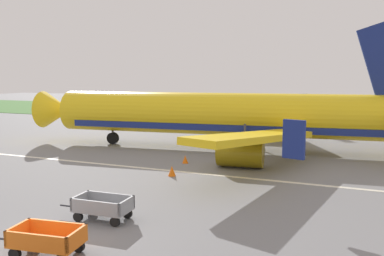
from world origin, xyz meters
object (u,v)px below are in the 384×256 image
at_px(airplane, 232,115).
at_px(baggage_cart_nearest, 47,240).
at_px(baggage_cart_second_in_row, 103,207).
at_px(traffic_cone_mid_apron, 172,171).
at_px(traffic_cone_near_plane, 185,159).

distance_m(airplane, baggage_cart_nearest, 23.04).
bearing_deg(baggage_cart_second_in_row, airplane, 88.98).
distance_m(baggage_cart_second_in_row, traffic_cone_mid_apron, 8.54).
bearing_deg(traffic_cone_mid_apron, traffic_cone_near_plane, 100.64).
height_order(baggage_cart_nearest, baggage_cart_second_in_row, same).
xyz_separation_m(traffic_cone_near_plane, traffic_cone_mid_apron, (0.73, -3.90, 0.03)).
distance_m(baggage_cart_nearest, baggage_cart_second_in_row, 3.88).
xyz_separation_m(baggage_cart_second_in_row, traffic_cone_mid_apron, (-0.55, 8.52, -0.27)).
xyz_separation_m(baggage_cart_second_in_row, traffic_cone_near_plane, (-1.28, 12.42, -0.31)).
height_order(baggage_cart_nearest, traffic_cone_near_plane, baggage_cart_nearest).
bearing_deg(baggage_cart_nearest, traffic_cone_mid_apron, 93.83).
distance_m(baggage_cart_nearest, traffic_cone_mid_apron, 12.43).
height_order(baggage_cart_second_in_row, traffic_cone_near_plane, baggage_cart_second_in_row).
xyz_separation_m(airplane, baggage_cart_nearest, (-0.05, -22.91, -2.45)).
height_order(airplane, traffic_cone_mid_apron, airplane).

